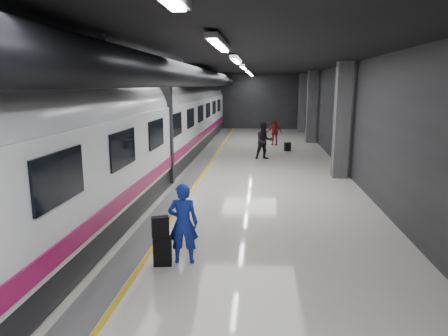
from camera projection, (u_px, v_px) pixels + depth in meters
name	position (u px, v px, depth m)	size (l,w,h in m)	color
ground	(221.00, 187.00, 14.48)	(40.00, 40.00, 0.00)	silver
platform_hall	(215.00, 87.00, 14.72)	(10.02, 40.02, 4.51)	black
train	(131.00, 129.00, 14.36)	(3.05, 38.00, 4.05)	black
traveler_main	(183.00, 223.00, 8.13)	(0.62, 0.40, 1.69)	blue
suitcase_main	(163.00, 251.00, 8.11)	(0.37, 0.23, 0.60)	black
shoulder_bag	(160.00, 227.00, 7.98)	(0.33, 0.18, 0.44)	black
traveler_far_a	(264.00, 141.00, 19.67)	(0.89, 0.69, 1.83)	black
traveler_far_b	(275.00, 132.00, 24.43)	(0.92, 0.38, 1.56)	maroon
suitcase_far	(288.00, 147.00, 22.27)	(0.33, 0.21, 0.48)	black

